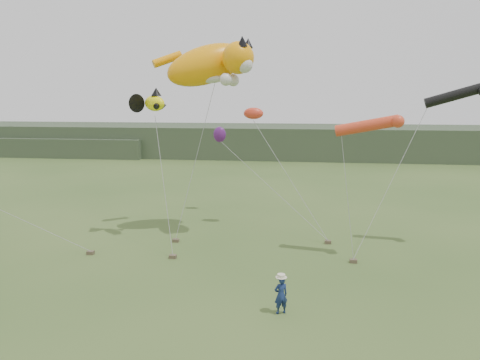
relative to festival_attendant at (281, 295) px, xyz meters
name	(u,v)px	position (x,y,z in m)	size (l,w,h in m)	color
ground	(231,290)	(-2.13, 1.81, -0.72)	(120.00, 120.00, 0.00)	#385123
headland	(258,141)	(-5.24, 46.50, 1.20)	(90.00, 13.00, 4.00)	#2D3D28
festival_attendant	(281,295)	(0.00, 0.00, 0.00)	(0.53, 0.34, 1.44)	navy
sandbag_anchors	(224,250)	(-3.25, 6.60, -0.63)	(13.48, 3.66, 0.17)	brown
cat_kite	(213,64)	(-4.33, 9.91, 8.97)	(6.14, 3.76, 3.36)	orange
fish_kite	(147,103)	(-7.79, 8.60, 6.86)	(2.80, 1.85, 1.34)	yellow
tube_kites	(414,111)	(6.05, 7.89, 6.51)	(7.66, 3.54, 2.65)	black
misc_kites	(236,124)	(-3.55, 13.40, 5.45)	(3.68, 3.97, 2.43)	red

